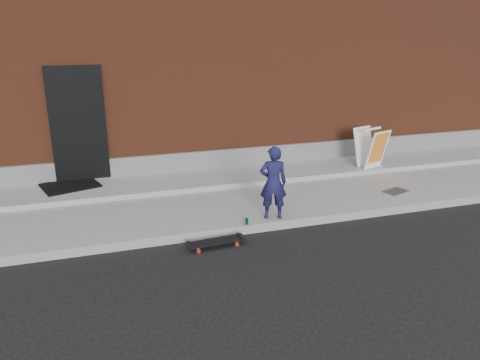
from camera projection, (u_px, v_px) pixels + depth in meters
name	position (u px, v px, depth m)	size (l,w,h in m)	color
ground	(251.00, 234.00, 7.66)	(80.00, 80.00, 0.00)	black
sidewalk	(226.00, 198.00, 9.00)	(20.00, 3.00, 0.15)	gray
apron	(215.00, 178.00, 9.77)	(20.00, 1.20, 0.10)	gray
building	(173.00, 53.00, 13.21)	(20.00, 8.10, 5.00)	brown
child	(273.00, 183.00, 7.72)	(0.45, 0.30, 1.25)	#181844
skateboard	(216.00, 242.00, 7.19)	(0.91, 0.29, 0.10)	red
pizza_sign	(371.00, 148.00, 10.25)	(0.69, 0.75, 0.88)	white
soda_can	(247.00, 222.00, 7.63)	(0.06, 0.06, 0.11)	#1C8E49
doormat	(70.00, 185.00, 9.16)	(1.01, 0.82, 0.03)	black
utility_plate	(396.00, 191.00, 9.14)	(0.47, 0.30, 0.01)	#5C5C61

